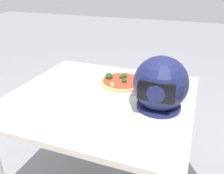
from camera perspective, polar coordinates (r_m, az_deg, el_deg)
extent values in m
cube|color=beige|center=(1.28, -2.73, -2.68)|extent=(0.96, 0.89, 0.03)
cylinder|color=beige|center=(1.71, 16.09, -10.00)|extent=(0.05, 0.05, 0.69)
cylinder|color=beige|center=(1.92, -9.64, -5.15)|extent=(0.05, 0.05, 0.69)
cylinder|color=white|center=(1.39, 2.51, 0.64)|extent=(0.29, 0.29, 0.01)
cylinder|color=tan|center=(1.39, 2.52, 1.21)|extent=(0.26, 0.26, 0.02)
cylinder|color=red|center=(1.38, 2.53, 1.61)|extent=(0.23, 0.23, 0.00)
sphere|color=#234C1E|center=(1.41, 2.89, 2.71)|extent=(0.04, 0.04, 0.04)
sphere|color=#234C1E|center=(1.40, -0.73, 2.61)|extent=(0.04, 0.04, 0.04)
sphere|color=#234C1E|center=(1.35, 2.99, 1.56)|extent=(0.03, 0.03, 0.03)
sphere|color=#234C1E|center=(1.41, 2.30, 2.46)|extent=(0.03, 0.03, 0.03)
cylinder|color=#E0D172|center=(1.45, 2.53, 3.14)|extent=(0.02, 0.02, 0.01)
cylinder|color=#E0D172|center=(1.44, 2.50, 3.12)|extent=(0.02, 0.02, 0.02)
cylinder|color=#E0D172|center=(1.42, 2.48, 2.60)|extent=(0.02, 0.02, 0.01)
cylinder|color=#E0D172|center=(1.30, 0.03, 0.59)|extent=(0.02, 0.02, 0.02)
sphere|color=#191E4C|center=(1.12, 11.59, 0.86)|extent=(0.26, 0.26, 0.26)
cylinder|color=#191E4C|center=(1.18, 11.10, -4.44)|extent=(0.21, 0.21, 0.02)
cube|color=black|center=(1.02, 10.52, -1.25)|extent=(0.16, 0.02, 0.09)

